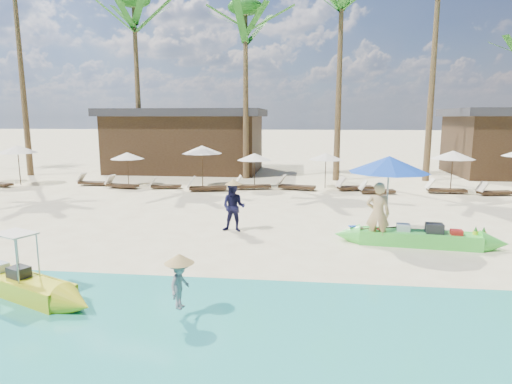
# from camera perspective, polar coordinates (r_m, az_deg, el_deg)

# --- Properties ---
(ground) EXTENTS (240.00, 240.00, 0.00)m
(ground) POSITION_cam_1_polar(r_m,az_deg,el_deg) (12.44, 5.09, -7.58)
(ground) COLOR #FFF0BC
(ground) RESTS_ON ground
(wet_sand_strip) EXTENTS (240.00, 4.50, 0.01)m
(wet_sand_strip) POSITION_cam_1_polar(r_m,az_deg,el_deg) (7.82, 4.08, -18.61)
(wet_sand_strip) COLOR tan
(wet_sand_strip) RESTS_ON ground
(green_canoe) EXTENTS (5.43, 1.09, 0.69)m
(green_canoe) POSITION_cam_1_polar(r_m,az_deg,el_deg) (13.53, 20.81, -5.74)
(green_canoe) COLOR #49E345
(green_canoe) RESTS_ON ground
(yellow_canoe) EXTENTS (4.96, 2.37, 1.36)m
(yellow_canoe) POSITION_cam_1_polar(r_m,az_deg,el_deg) (10.74, -29.53, -10.49)
(yellow_canoe) COLOR yellow
(yellow_canoe) RESTS_ON ground
(tourist) EXTENTS (0.75, 0.56, 1.88)m
(tourist) POSITION_cam_1_polar(r_m,az_deg,el_deg) (13.07, 15.93, -2.80)
(tourist) COLOR tan
(tourist) RESTS_ON ground
(vendor_green) EXTENTS (0.86, 0.70, 1.63)m
(vendor_green) POSITION_cam_1_polar(r_m,az_deg,el_deg) (14.09, -3.00, -2.03)
(vendor_green) COLOR black
(vendor_green) RESTS_ON ground
(vendor_yellow) EXTENTS (0.45, 0.66, 0.95)m
(vendor_yellow) POSITION_cam_1_polar(r_m,az_deg,el_deg) (8.30, -10.10, -12.02)
(vendor_yellow) COLOR gray
(vendor_yellow) RESTS_ON ground
(blue_umbrella) EXTENTS (2.41, 2.41, 2.59)m
(blue_umbrella) POSITION_cam_1_polar(r_m,az_deg,el_deg) (13.46, 17.32, 3.55)
(blue_umbrella) COLOR #99999E
(blue_umbrella) RESTS_ON ground
(resort_parasol_2) EXTENTS (2.14, 2.14, 2.21)m
(resort_parasol_2) POSITION_cam_1_polar(r_m,az_deg,el_deg) (27.26, -29.21, 5.00)
(resort_parasol_2) COLOR #372716
(resort_parasol_2) RESTS_ON ground
(resort_parasol_3) EXTENTS (1.80, 1.80, 1.86)m
(resort_parasol_3) POSITION_cam_1_polar(r_m,az_deg,el_deg) (24.36, -16.80, 4.65)
(resort_parasol_3) COLOR #372716
(resort_parasol_3) RESTS_ON ground
(lounger_3_left) EXTENTS (1.80, 0.61, 0.61)m
(lounger_3_left) POSITION_cam_1_polar(r_m,az_deg,el_deg) (25.42, -21.02, 1.28)
(lounger_3_left) COLOR #372716
(lounger_3_left) RESTS_ON ground
(lounger_3_right) EXTENTS (1.88, 0.89, 0.62)m
(lounger_3_right) POSITION_cam_1_polar(r_m,az_deg,el_deg) (23.91, -17.64, 0.97)
(lounger_3_right) COLOR #372716
(lounger_3_right) RESTS_ON ground
(resort_parasol_4) EXTENTS (2.17, 2.17, 2.24)m
(resort_parasol_4) POSITION_cam_1_polar(r_m,az_deg,el_deg) (23.35, -7.22, 5.63)
(resort_parasol_4) COLOR #372716
(resort_parasol_4) RESTS_ON ground
(lounger_4_left) EXTENTS (1.70, 0.76, 0.56)m
(lounger_4_left) POSITION_cam_1_polar(r_m,az_deg,el_deg) (23.16, -12.19, 0.89)
(lounger_4_left) COLOR #372716
(lounger_4_left) RESTS_ON ground
(lounger_4_right) EXTENTS (2.08, 1.00, 0.68)m
(lounger_4_right) POSITION_cam_1_polar(r_m,az_deg,el_deg) (22.02, -6.82, 0.69)
(lounger_4_right) COLOR #372716
(lounger_4_right) RESTS_ON ground
(resort_parasol_5) EXTENTS (1.83, 1.83, 1.89)m
(resort_parasol_5) POSITION_cam_1_polar(r_m,az_deg,el_deg) (22.42, -0.20, 4.72)
(resort_parasol_5) COLOR #372716
(resort_parasol_5) RESTS_ON ground
(lounger_5_left) EXTENTS (2.01, 0.98, 0.65)m
(lounger_5_left) POSITION_cam_1_polar(r_m,az_deg,el_deg) (22.43, -0.73, 0.91)
(lounger_5_left) COLOR #372716
(lounger_5_left) RESTS_ON ground
(resort_parasol_6) EXTENTS (1.82, 1.82, 1.88)m
(resort_parasol_6) POSITION_cam_1_polar(r_m,az_deg,el_deg) (22.99, 9.30, 4.71)
(resort_parasol_6) COLOR #372716
(resort_parasol_6) RESTS_ON ground
(lounger_6_left) EXTENTS (2.07, 0.99, 0.68)m
(lounger_6_left) POSITION_cam_1_polar(r_m,az_deg,el_deg) (22.40, 5.12, 0.88)
(lounger_6_left) COLOR #372716
(lounger_6_left) RESTS_ON ground
(lounger_6_right) EXTENTS (2.01, 1.05, 0.65)m
(lounger_6_right) POSITION_cam_1_polar(r_m,az_deg,el_deg) (22.58, 12.80, 0.72)
(lounger_6_right) COLOR #372716
(lounger_6_right) RESTS_ON ground
(resort_parasol_7) EXTENTS (2.06, 2.06, 2.12)m
(resort_parasol_7) POSITION_cam_1_polar(r_m,az_deg,el_deg) (23.17, 24.79, 4.51)
(resort_parasol_7) COLOR #372716
(resort_parasol_7) RESTS_ON ground
(lounger_7_left) EXTENTS (1.80, 0.73, 0.59)m
(lounger_7_left) POSITION_cam_1_polar(r_m,az_deg,el_deg) (21.92, 15.59, 0.28)
(lounger_7_left) COLOR #372716
(lounger_7_left) RESTS_ON ground
(lounger_7_right) EXTENTS (1.94, 0.67, 0.65)m
(lounger_7_right) POSITION_cam_1_polar(r_m,az_deg,el_deg) (23.23, 23.74, 0.37)
(lounger_7_right) COLOR #372716
(lounger_7_right) RESTS_ON ground
(lounger_8_left) EXTENTS (1.83, 0.89, 0.60)m
(lounger_8_left) POSITION_cam_1_polar(r_m,az_deg,el_deg) (23.67, 29.09, 0.07)
(lounger_8_left) COLOR #372716
(lounger_8_left) RESTS_ON ground
(palm_1) EXTENTS (2.08, 2.08, 13.60)m
(palm_1) POSITION_cam_1_polar(r_m,az_deg,el_deg) (32.26, -29.48, 21.39)
(palm_1) COLOR brown
(palm_1) RESTS_ON ground
(palm_2) EXTENTS (2.08, 2.08, 11.33)m
(palm_2) POSITION_cam_1_polar(r_m,az_deg,el_deg) (29.50, -15.87, 20.21)
(palm_2) COLOR brown
(palm_2) RESTS_ON ground
(palm_3) EXTENTS (2.08, 2.08, 10.52)m
(palm_3) POSITION_cam_1_polar(r_m,az_deg,el_deg) (26.83, -1.41, 20.32)
(palm_3) COLOR brown
(palm_3) RESTS_ON ground
(palm_4) EXTENTS (2.08, 2.08, 11.70)m
(palm_4) POSITION_cam_1_polar(r_m,az_deg,el_deg) (26.57, 11.30, 22.17)
(palm_4) COLOR brown
(palm_4) RESTS_ON ground
(pavilion_west) EXTENTS (10.80, 6.60, 4.30)m
(pavilion_west) POSITION_cam_1_polar(r_m,az_deg,el_deg) (30.54, -9.23, 6.90)
(pavilion_west) COLOR #372716
(pavilion_west) RESTS_ON ground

